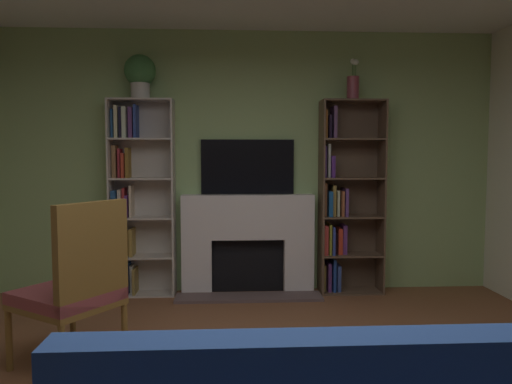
# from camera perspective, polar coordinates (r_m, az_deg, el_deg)

# --- Properties ---
(wall_back_accent) EXTENTS (5.37, 0.06, 2.75)m
(wall_back_accent) POSITION_cam_1_polar(r_m,az_deg,el_deg) (5.23, -1.02, 3.48)
(wall_back_accent) COLOR #98BA77
(wall_back_accent) RESTS_ON ground_plane
(fireplace) EXTENTS (1.48, 0.50, 1.04)m
(fireplace) POSITION_cam_1_polar(r_m,az_deg,el_deg) (5.17, -0.95, -5.83)
(fireplace) COLOR white
(fireplace) RESTS_ON ground_plane
(tv) EXTENTS (0.98, 0.06, 0.57)m
(tv) POSITION_cam_1_polar(r_m,az_deg,el_deg) (5.17, -1.00, 2.96)
(tv) COLOR black
(tv) RESTS_ON fireplace
(bookshelf_left) EXTENTS (0.66, 0.27, 2.02)m
(bookshelf_left) POSITION_cam_1_polar(r_m,az_deg,el_deg) (5.21, -13.90, -0.83)
(bookshelf_left) COLOR beige
(bookshelf_left) RESTS_ON ground_plane
(bookshelf_right) EXTENTS (0.66, 0.30, 2.02)m
(bookshelf_right) POSITION_cam_1_polar(r_m,az_deg,el_deg) (5.25, 10.11, -1.29)
(bookshelf_right) COLOR brown
(bookshelf_right) RESTS_ON ground_plane
(potted_plant) EXTENTS (0.32, 0.32, 0.44)m
(potted_plant) POSITION_cam_1_polar(r_m,az_deg,el_deg) (5.19, -13.38, 13.29)
(potted_plant) COLOR beige
(potted_plant) RESTS_ON bookshelf_left
(vase_with_flowers) EXTENTS (0.12, 0.12, 0.42)m
(vase_with_flowers) POSITION_cam_1_polar(r_m,az_deg,el_deg) (5.26, 11.26, 12.19)
(vase_with_flowers) COLOR #8E3B4A
(vase_with_flowers) RESTS_ON bookshelf_right
(armchair) EXTENTS (0.81, 0.80, 1.15)m
(armchair) POSITION_cam_1_polar(r_m,az_deg,el_deg) (3.54, -20.32, -10.21)
(armchair) COLOR brown
(armchair) RESTS_ON ground_plane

